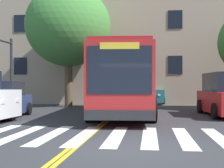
{
  "coord_description": "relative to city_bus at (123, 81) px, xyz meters",
  "views": [
    {
      "loc": [
        0.67,
        -7.9,
        1.64
      ],
      "look_at": [
        -1.37,
        7.87,
        1.65
      ],
      "focal_mm": 50.0,
      "sensor_mm": 36.0,
      "label": 1
    }
  ],
  "objects": [
    {
      "name": "crosswalk",
      "position": [
        1.51,
        -7.0,
        -1.81
      ],
      "size": [
        13.09,
        4.11,
        0.01
      ],
      "color": "white",
      "rests_on": "ground"
    },
    {
      "name": "ground_plane",
      "position": [
        0.92,
        -8.9,
        -1.82
      ],
      "size": [
        120.0,
        120.0,
        0.0
      ],
      "primitive_type": "plane",
      "color": "#303033"
    },
    {
      "name": "car_navy_near_lane",
      "position": [
        -5.69,
        -2.36,
        -1.01
      ],
      "size": [
        2.45,
        4.67,
        1.77
      ],
      "color": "navy",
      "rests_on": "ground"
    },
    {
      "name": "lane_line_yellow_inner",
      "position": [
        -0.52,
        7.0,
        -1.81
      ],
      "size": [
        0.12,
        36.0,
        0.01
      ],
      "primitive_type": "cube",
      "color": "gold",
      "rests_on": "ground"
    },
    {
      "name": "building_facade",
      "position": [
        -2.92,
        11.87,
        4.47
      ],
      "size": [
        31.39,
        8.42,
        12.56
      ],
      "color": "tan",
      "rests_on": "ground"
    },
    {
      "name": "car_teal_behind_bus",
      "position": [
        1.23,
        9.44,
        -0.82
      ],
      "size": [
        2.7,
        5.16,
        2.08
      ],
      "color": "#236B70",
      "rests_on": "ground"
    },
    {
      "name": "city_bus",
      "position": [
        0.0,
        0.0,
        0.0
      ],
      "size": [
        3.63,
        11.69,
        3.41
      ],
      "color": "#B22323",
      "rests_on": "ground"
    },
    {
      "name": "street_tree_curbside_small",
      "position": [
        -4.36,
        4.94,
        3.96
      ],
      "size": [
        8.48,
        8.52,
        8.68
      ],
      "color": "brown",
      "rests_on": "ground"
    },
    {
      "name": "lane_line_yellow_outer",
      "position": [
        -0.36,
        7.0,
        -1.81
      ],
      "size": [
        0.12,
        36.0,
        0.01
      ],
      "primitive_type": "cube",
      "color": "gold",
      "rests_on": "ground"
    }
  ]
}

